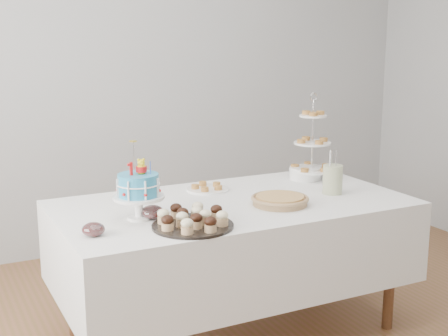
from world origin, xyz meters
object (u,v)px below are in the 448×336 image
birthday_cake (139,198)px  tiered_stand (312,143)px  jam_bowl_b (153,212)px  jam_bowl_a (93,230)px  pie (280,200)px  plate_stack (305,173)px  utensil_pitcher (333,178)px  table (233,241)px  cupcake_tray (193,218)px  pastry_plate (208,188)px

birthday_cake → tiered_stand: size_ratio=0.72×
jam_bowl_b → jam_bowl_a: bearing=-158.5°
pie → tiered_stand: 0.69m
plate_stack → utensil_pitcher: bearing=-99.8°
table → utensil_pitcher: 0.68m
table → cupcake_tray: (-0.38, -0.32, 0.27)m
cupcake_tray → jam_bowl_a: cupcake_tray is taller
birthday_cake → utensil_pitcher: size_ratio=1.55×
birthday_cake → pie: (0.77, -0.09, -0.08)m
table → cupcake_tray: 0.57m
plate_stack → pie: bearing=-136.3°
cupcake_tray → pastry_plate: 0.71m
pie → jam_bowl_b: 0.71m
tiered_stand → jam_bowl_a: tiered_stand is taller
pastry_plate → utensil_pitcher: (0.61, -0.39, 0.07)m
table → pastry_plate: bearing=93.3°
table → pastry_plate: 0.38m
pastry_plate → utensil_pitcher: bearing=-32.4°
table → cupcake_tray: bearing=-140.2°
pastry_plate → jam_bowl_a: bearing=-147.5°
table → plate_stack: 0.76m
pie → jam_bowl_a: jam_bowl_a is taller
table → plate_stack: bearing=22.4°
plate_stack → jam_bowl_b: bearing=-162.2°
jam_bowl_b → utensil_pitcher: (1.10, 0.00, 0.06)m
table → plate_stack: plate_stack is taller
cupcake_tray → jam_bowl_b: cupcake_tray is taller
cupcake_tray → jam_bowl_a: (-0.46, 0.08, -0.01)m
utensil_pitcher → jam_bowl_b: bearing=178.4°
birthday_cake → jam_bowl_a: bearing=-150.3°
pie → plate_stack: 0.64m
table → jam_bowl_a: bearing=-164.5°
table → utensil_pitcher: size_ratio=7.56×
table → tiered_stand: bearing=20.4°
birthday_cake → plate_stack: 1.28m
cupcake_tray → jam_bowl_b: bearing=119.6°
jam_bowl_b → pastry_plate: bearing=38.8°
birthday_cake → cupcake_tray: birthday_cake is taller
birthday_cake → utensil_pitcher: bearing=-0.7°
birthday_cake → jam_bowl_b: size_ratio=3.39×
pastry_plate → jam_bowl_a: size_ratio=2.35×
table → pie: size_ratio=6.15×
pie → utensil_pitcher: utensil_pitcher is taller
tiered_stand → pastry_plate: 0.75m
jam_bowl_a → pie: bearing=3.6°
cupcake_tray → jam_bowl_a: bearing=169.6°
pastry_plate → jam_bowl_b: jam_bowl_b is taller
plate_stack → jam_bowl_b: (-1.16, -0.37, -0.01)m
birthday_cake → pie: 0.77m
pastry_plate → utensil_pitcher: size_ratio=0.98×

